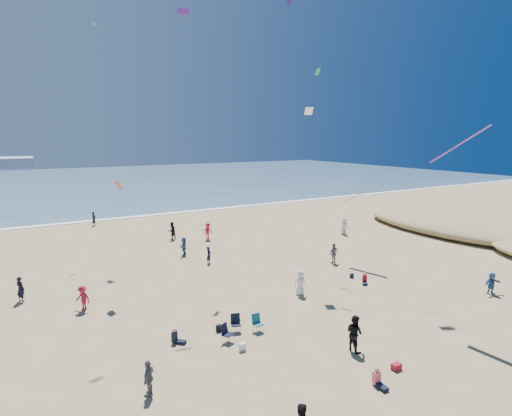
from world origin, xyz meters
TOP-DOWN VIEW (x-y plane):
  - ocean at (0.00, 95.00)m, footprint 220.00×100.00m
  - surf_line at (0.00, 45.00)m, footprint 220.00×1.20m
  - standing_flyers at (5.14, 17.16)m, footprint 39.08×42.77m
  - seated_group at (1.85, 6.35)m, footprint 25.30×22.47m
  - chair_cluster at (1.21, 8.31)m, footprint 2.72×1.59m
  - white_tote at (0.52, 6.85)m, footprint 0.35×0.20m
  - black_backpack at (0.35, 9.32)m, footprint 0.30×0.22m
  - cooler at (5.99, 1.70)m, footprint 0.45×0.30m
  - navy_bag at (13.00, 12.05)m, footprint 0.28×0.18m
  - kites_aloft at (7.77, 12.16)m, footprint 36.81×42.72m

SIDE VIEW (x-z plane):
  - ocean at x=0.00m, z-range 0.00..0.06m
  - surf_line at x=0.00m, z-range 0.00..0.08m
  - cooler at x=5.99m, z-range 0.00..0.30m
  - navy_bag at x=13.00m, z-range 0.00..0.34m
  - black_backpack at x=0.35m, z-range 0.00..0.38m
  - white_tote at x=0.52m, z-range 0.00..0.40m
  - seated_group at x=1.85m, z-range 0.00..0.84m
  - chair_cluster at x=1.21m, z-range 0.00..1.00m
  - standing_flyers at x=5.14m, z-range -0.08..1.83m
  - kites_aloft at x=7.77m, z-range 0.16..30.01m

